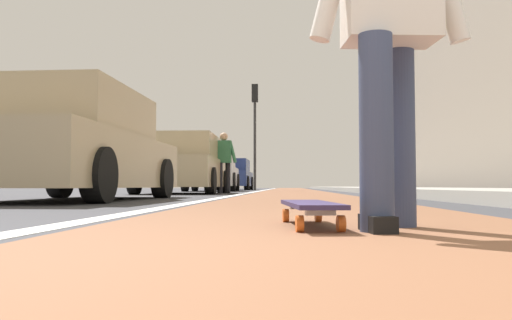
% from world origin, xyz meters
% --- Properties ---
extents(ground_plane, '(80.00, 80.00, 0.00)m').
position_xyz_m(ground_plane, '(10.00, 0.00, 0.00)').
color(ground_plane, '#38383D').
extents(bike_lane_paint, '(56.00, 2.20, 0.00)m').
position_xyz_m(bike_lane_paint, '(24.00, 0.00, 0.00)').
color(bike_lane_paint, brown).
rests_on(bike_lane_paint, ground).
extents(lane_stripe_white, '(52.00, 0.16, 0.01)m').
position_xyz_m(lane_stripe_white, '(20.00, 1.25, 0.00)').
color(lane_stripe_white, silver).
rests_on(lane_stripe_white, ground).
extents(sidewalk_curb, '(52.00, 3.20, 0.14)m').
position_xyz_m(sidewalk_curb, '(18.00, -3.31, 0.07)').
color(sidewalk_curb, '#9E9B93').
rests_on(sidewalk_curb, ground).
extents(building_facade, '(40.00, 1.20, 13.74)m').
position_xyz_m(building_facade, '(22.00, -6.32, 6.87)').
color(building_facade, gray).
rests_on(building_facade, ground).
extents(skateboard, '(0.86, 0.28, 0.11)m').
position_xyz_m(skateboard, '(1.31, 0.07, 0.09)').
color(skateboard, orange).
rests_on(skateboard, ground).
extents(skater_person, '(0.48, 0.72, 1.64)m').
position_xyz_m(skater_person, '(1.16, -0.28, 0.94)').
color(skater_person, '#384260').
rests_on(skater_person, ground).
extents(parked_car_near, '(4.33, 1.97, 1.47)m').
position_xyz_m(parked_car_near, '(5.77, 3.02, 0.70)').
color(parked_car_near, tan).
rests_on(parked_car_near, ground).
extents(parked_car_mid, '(4.22, 2.03, 1.47)m').
position_xyz_m(parked_car_mid, '(12.13, 2.84, 0.70)').
color(parked_car_mid, tan).
rests_on(parked_car_mid, ground).
extents(parked_car_far, '(4.18, 2.00, 1.49)m').
position_xyz_m(parked_car_far, '(18.57, 3.01, 0.72)').
color(parked_car_far, silver).
rests_on(parked_car_far, ground).
extents(parked_car_end, '(4.60, 1.94, 1.50)m').
position_xyz_m(parked_car_end, '(24.87, 2.96, 0.73)').
color(parked_car_end, navy).
rests_on(parked_car_end, ground).
extents(traffic_light, '(0.33, 0.28, 4.77)m').
position_xyz_m(traffic_light, '(22.48, 1.65, 3.26)').
color(traffic_light, '#2D2D2D').
rests_on(traffic_light, ground).
extents(pedestrian_distant, '(0.45, 0.69, 1.59)m').
position_xyz_m(pedestrian_distant, '(12.61, 1.84, 0.91)').
color(pedestrian_distant, black).
rests_on(pedestrian_distant, ground).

